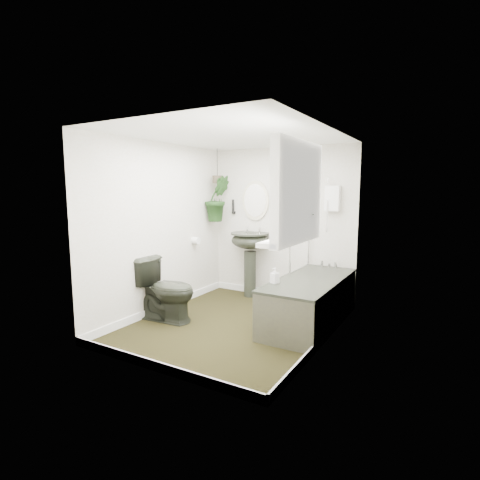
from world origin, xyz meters
The scene contains 22 objects.
floor centered at (0.00, 0.00, -0.01)m, with size 2.30×2.80×0.02m, color black.
ceiling centered at (0.00, 0.00, 2.31)m, with size 2.30×2.80×0.02m, color white.
wall_back centered at (0.00, 1.41, 1.15)m, with size 2.30×0.02×2.30m, color silver.
wall_front centered at (0.00, -1.41, 1.15)m, with size 2.30×0.02×2.30m, color silver.
wall_left centered at (-1.16, 0.00, 1.15)m, with size 0.02×2.80×2.30m, color silver.
wall_right centered at (1.16, 0.00, 1.15)m, with size 0.02×2.80×2.30m, color silver.
skirting centered at (0.00, 0.00, 0.05)m, with size 2.30×2.80×0.10m, color white.
bathtub centered at (0.80, 0.50, 0.29)m, with size 0.72×1.72×0.58m, color black, non-canonical shape.
bath_screen centered at (0.47, 0.99, 1.28)m, with size 0.04×0.72×1.40m, color silver, non-canonical shape.
shower_box centered at (0.80, 1.34, 1.55)m, with size 0.20×0.10×0.35m, color white.
oval_mirror centered at (-0.43, 1.37, 1.50)m, with size 0.46×0.03×0.62m, color beige.
wall_sconce centered at (-0.83, 1.36, 1.40)m, with size 0.04×0.04×0.22m, color black.
toilet_roll_holder centered at (-1.10, 0.70, 0.90)m, with size 0.11×0.11×0.11m, color white.
window_recess centered at (1.09, -0.70, 1.65)m, with size 0.08×1.00×0.90m, color white.
window_sill centered at (1.02, -0.70, 1.23)m, with size 0.18×1.00×0.04m, color white.
window_blinds centered at (1.04, -0.70, 1.65)m, with size 0.01×0.86×0.76m, color white.
toilet centered at (-0.85, -0.28, 0.41)m, with size 0.45×0.79×0.81m, color black.
pedestal_sink centered at (-0.43, 1.20, 0.51)m, with size 0.60×0.51×1.02m, color black, non-canonical shape.
sill_plant centered at (1.05, -0.40, 1.37)m, with size 0.22×0.19×0.24m, color black.
hanging_plant centered at (-0.97, 1.11, 1.53)m, with size 0.40×0.32×0.72m, color black.
soap_bottle centered at (0.51, 0.09, 0.67)m, with size 0.08×0.08×0.18m, color black.
hanging_pot centered at (-0.97, 1.11, 1.83)m, with size 0.16×0.16×0.12m, color #403729.
Camera 1 is at (2.32, -3.83, 1.68)m, focal length 28.00 mm.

